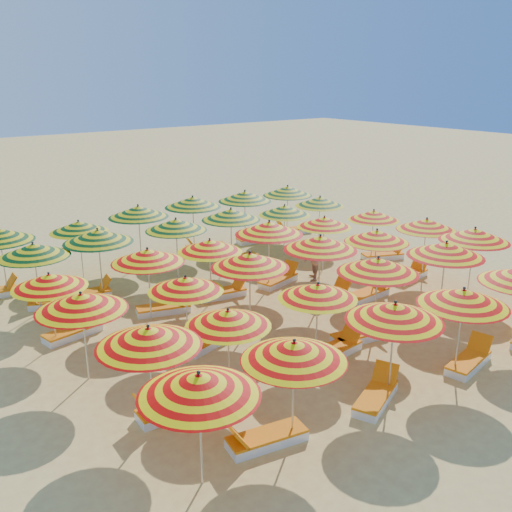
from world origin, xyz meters
The scene contains 57 objects.
ground centered at (0.00, 0.00, 0.00)m, with size 120.00×120.00×0.00m, color #E0C263.
umbrella_0 centered at (-6.32, -6.14, 2.11)m, with size 2.96×2.96×2.40m.
umbrella_1 centered at (-4.05, -6.11, 2.06)m, with size 2.65×2.65×2.34m.
umbrella_2 centered at (-1.05, -6.19, 2.15)m, with size 2.42×2.42×2.44m.
umbrella_3 centered at (1.11, -6.55, 2.11)m, with size 2.43×2.43×2.40m.
umbrella_6 centered at (-6.15, -3.86, 2.12)m, with size 2.79×2.79×2.41m.
umbrella_7 centered at (-4.02, -3.71, 1.92)m, with size 2.55×2.55×2.18m.
umbrella_8 centered at (-1.22, -3.79, 1.96)m, with size 2.13×2.13×2.23m.
umbrella_9 centered at (1.13, -3.77, 2.19)m, with size 2.58×2.58×2.48m.
umbrella_10 centered at (3.94, -4.04, 2.21)m, with size 2.42×2.42×2.51m.
umbrella_11 centered at (6.21, -3.57, 2.19)m, with size 2.89×2.89×2.49m.
umbrella_12 centered at (-6.55, -1.09, 2.10)m, with size 2.78×2.78×2.39m.
umbrella_13 centered at (-3.68, -1.18, 1.94)m, with size 2.70×2.70×2.21m.
umbrella_14 centered at (-1.48, -1.15, 2.17)m, with size 2.75×2.75×2.47m.
umbrella_15 centered at (1.28, -1.22, 2.23)m, with size 2.97×2.97×2.53m.
umbrella_16 centered at (3.75, -1.42, 2.08)m, with size 2.24×2.24×2.36m.
umbrella_17 centered at (6.45, -1.45, 2.07)m, with size 2.58×2.58×2.35m.
umbrella_18 centered at (-6.55, 1.33, 1.93)m, with size 2.69×2.69×2.20m.
umbrella_19 centered at (-3.57, 1.26, 2.10)m, with size 2.40×2.40×2.38m.
umbrella_20 centered at (-1.32, 1.27, 2.01)m, with size 2.47×2.47×2.28m.
umbrella_21 centered at (1.07, 1.16, 2.25)m, with size 2.59×2.59×2.55m.
umbrella_22 centered at (4.03, 1.46, 1.95)m, with size 2.57×2.57×2.21m.
umbrella_23 centered at (6.44, 1.10, 1.93)m, with size 2.45×2.45×2.19m.
umbrella_24 centered at (-6.17, 3.95, 2.10)m, with size 2.96×2.96×2.39m.
umbrella_25 centered at (-4.03, 3.99, 2.19)m, with size 2.92×2.92×2.49m.
umbrella_26 centered at (-1.05, 3.97, 2.12)m, with size 2.35×2.35×2.40m.
umbrella_27 centered at (1.38, 3.94, 2.15)m, with size 2.34×2.34×2.45m.
umbrella_28 centered at (3.92, 3.71, 2.01)m, with size 2.21×2.21×2.28m.
umbrella_29 centered at (6.22, 4.03, 2.02)m, with size 2.64×2.64×2.29m.
umbrella_31 centered at (-3.84, 6.31, 2.00)m, with size 2.64×2.64×2.27m.
umbrella_32 centered at (-1.39, 6.36, 2.21)m, with size 3.14×3.14×2.51m.
umbrella_33 centered at (1.21, 6.52, 2.22)m, with size 2.77×2.77×2.52m.
umbrella_34 centered at (3.68, 6.17, 2.21)m, with size 3.09×3.09×2.51m.
umbrella_35 centered at (6.15, 6.16, 2.16)m, with size 2.73×2.73×2.46m.
lounger_0 centered at (-4.65, -5.93, 0.15)m, with size 1.81×0.89×0.69m.
lounger_1 centered at (-1.55, -6.24, 0.15)m, with size 1.82×1.22×0.69m.
lounger_2 centered at (1.71, -6.57, 0.15)m, with size 1.81×0.90×0.69m.
lounger_4 centered at (-5.65, -3.80, 0.15)m, with size 1.77×0.69×0.69m.
lounger_5 centered at (-4.62, -3.89, 0.15)m, with size 1.80×0.86×0.69m.
lounger_6 centered at (-0.62, -3.96, 0.15)m, with size 1.77×0.72×0.69m.
lounger_7 centered at (0.63, -3.74, 0.15)m, with size 1.81×0.89×0.69m.
lounger_8 centered at (-3.18, -1.39, 0.15)m, with size 1.82×1.01×0.69m.
lounger_9 centered at (1.88, -1.14, 0.15)m, with size 1.79×0.77×0.69m.
lounger_10 centered at (3.25, -1.64, 0.15)m, with size 1.76×0.67×0.69m.
lounger_11 centered at (5.95, -1.30, 0.15)m, with size 1.80×0.82×0.69m.
lounger_12 centered at (-5.95, 1.54, 0.15)m, with size 1.81×0.88×0.69m.
lounger_13 centered at (-2.98, 1.47, 0.15)m, with size 1.83×1.06×0.69m.
lounger_14 centered at (-0.72, 1.48, 0.15)m, with size 1.81×0.86×0.69m.
lounger_15 centered at (1.67, 1.30, 0.15)m, with size 1.82×0.98×0.69m.
lounger_16 centered at (7.03, 0.95, 0.15)m, with size 1.82×1.21×0.69m.
lounger_17 centered at (-5.67, 4.14, 0.15)m, with size 1.82×1.24×0.69m.
lounger_18 centered at (-4.53, 4.19, 0.15)m, with size 1.80×0.86×0.69m.
lounger_19 centered at (1.88, 4.15, 0.15)m, with size 1.79×0.79×0.69m.
lounger_21 centered at (1.71, 6.46, 0.15)m, with size 1.82×1.00×0.69m.
lounger_22 centered at (4.28, 6.16, 0.15)m, with size 1.80×0.82×0.69m.
lounger_23 centered at (6.65, 6.28, 0.15)m, with size 1.82×1.02×0.69m.
beachgoer_b centered at (2.92, 0.89, 0.77)m, with size 0.75×0.58×1.54m, color tan.
Camera 1 is at (-10.92, -13.90, 7.41)m, focal length 40.00 mm.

